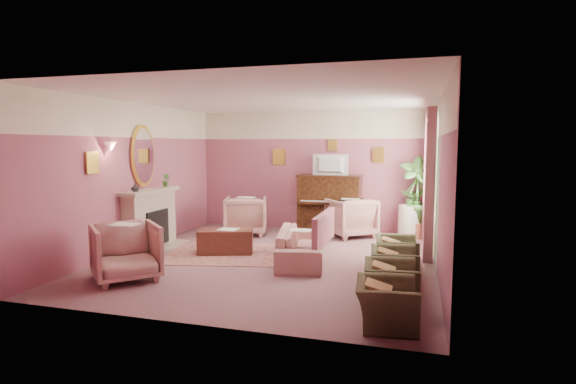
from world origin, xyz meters
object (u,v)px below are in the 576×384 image
(coffee_table, at_px, (226,241))
(side_table, at_px, (410,221))
(olive_chair_c, at_px, (394,260))
(floral_armchair_front, at_px, (126,249))
(floral_armchair_left, at_px, (246,214))
(television, at_px, (330,163))
(sofa, at_px, (301,239))
(piano, at_px, (330,204))
(olive_chair_d, at_px, (397,248))
(olive_chair_a, at_px, (387,296))
(floral_armchair_right, at_px, (351,215))
(olive_chair_b, at_px, (391,276))

(coffee_table, relative_size, side_table, 1.43)
(olive_chair_c, xyz_separation_m, side_table, (0.17, 3.42, 0.02))
(floral_armchair_front, bearing_deg, floral_armchair_left, 83.05)
(television, bearing_deg, side_table, 0.32)
(floral_armchair_front, relative_size, side_table, 1.35)
(sofa, relative_size, side_table, 2.72)
(television, bearing_deg, coffee_table, -120.88)
(television, bearing_deg, piano, 90.00)
(olive_chair_d, bearing_deg, floral_armchair_front, -154.92)
(floral_armchair_front, bearing_deg, side_table, 47.63)
(floral_armchair_left, relative_size, floral_armchair_front, 1.00)
(piano, xyz_separation_m, television, (0.00, -0.05, 0.95))
(piano, xyz_separation_m, olive_chair_a, (1.62, -5.10, -0.32))
(sofa, distance_m, side_table, 3.18)
(piano, xyz_separation_m, olive_chair_c, (1.62, -3.46, -0.32))
(piano, height_order, floral_armchair_right, piano)
(floral_armchair_left, xyz_separation_m, olive_chair_c, (3.39, -2.74, -0.14))
(side_table, bearing_deg, olive_chair_a, -91.97)
(sofa, distance_m, olive_chair_c, 1.79)
(piano, relative_size, floral_armchair_front, 1.48)
(piano, distance_m, olive_chair_c, 3.84)
(piano, bearing_deg, olive_chair_d, -58.56)
(sofa, distance_m, floral_armchair_left, 2.64)
(floral_armchair_left, xyz_separation_m, olive_chair_a, (3.39, -4.38, -0.14))
(coffee_table, distance_m, floral_armchair_front, 2.09)
(coffee_table, height_order, floral_armchair_right, floral_armchair_right)
(side_table, bearing_deg, floral_armchair_left, -169.11)
(sofa, bearing_deg, floral_armchair_left, 132.40)
(olive_chair_a, bearing_deg, olive_chair_c, 90.00)
(piano, height_order, olive_chair_d, piano)
(piano, height_order, side_table, piano)
(television, relative_size, olive_chair_d, 1.04)
(floral_armchair_right, bearing_deg, olive_chair_d, -64.96)
(floral_armchair_left, bearing_deg, olive_chair_d, -29.52)
(floral_armchair_front, relative_size, olive_chair_c, 1.22)
(coffee_table, height_order, sofa, sofa)
(sofa, xyz_separation_m, floral_armchair_right, (0.52, 2.36, 0.09))
(olive_chair_c, bearing_deg, floral_armchair_front, -165.72)
(sofa, relative_size, floral_armchair_front, 2.02)
(piano, relative_size, coffee_table, 1.40)
(coffee_table, relative_size, sofa, 0.52)
(olive_chair_a, height_order, side_table, side_table)
(coffee_table, xyz_separation_m, olive_chair_c, (3.09, -0.95, 0.11))
(floral_armchair_front, height_order, side_table, floral_armchair_front)
(floral_armchair_left, xyz_separation_m, olive_chair_b, (3.39, -3.56, -0.14))
(sofa, bearing_deg, side_table, 55.95)
(floral_armchair_left, height_order, olive_chair_c, floral_armchair_left)
(coffee_table, bearing_deg, floral_armchair_left, 99.49)
(television, height_order, side_table, television)
(olive_chair_c, bearing_deg, olive_chair_d, 90.00)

